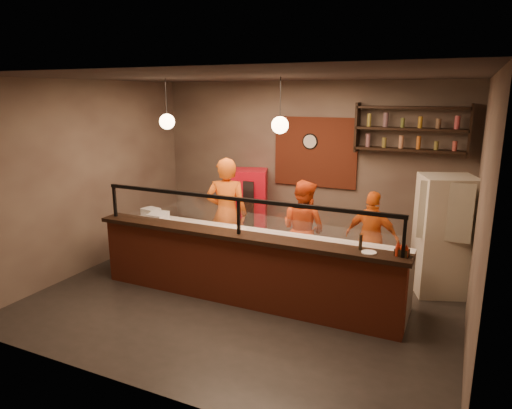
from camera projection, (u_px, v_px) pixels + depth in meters
The scene contains 29 objects.
floor at pixel (248, 295), 6.92m from camera, with size 6.00×6.00×0.00m, color black.
ceiling at pixel (248, 77), 6.16m from camera, with size 6.00×6.00×0.00m, color #342C28.
wall_back at pixel (305, 167), 8.74m from camera, with size 6.00×6.00×0.00m, color #726353.
wall_left at pixel (90, 176), 7.77m from camera, with size 5.00×5.00×0.00m, color #726353.
wall_right at pixel (479, 215), 5.30m from camera, with size 5.00×5.00×0.00m, color #726353.
wall_front at pixel (133, 243), 4.34m from camera, with size 6.00×6.00×0.00m, color #726353.
brick_patch at pixel (315, 152), 8.56m from camera, with size 1.60×0.04×1.30m, color maroon.
service_counter at pixel (239, 271), 6.54m from camera, with size 4.60×0.25×1.00m, color maroon.
counter_ledge at pixel (239, 236), 6.41m from camera, with size 4.70×0.37×0.06m, color black.
worktop_cabinet at pixel (254, 264), 6.99m from camera, with size 4.60×0.75×0.85m, color gray.
worktop at pixel (254, 236), 6.89m from camera, with size 4.60×0.75×0.05m, color white.
sneeze_guard at pixel (239, 213), 6.33m from camera, with size 4.50×0.05×0.52m.
wall_shelving at pixel (411, 129), 7.61m from camera, with size 1.84×0.28×0.85m.
wall_clock at pixel (310, 141), 8.54m from camera, with size 0.30×0.30×0.04m, color black.
pendant_left at pixel (167, 121), 7.10m from camera, with size 0.24×0.24×0.77m.
pendant_right at pixel (280, 125), 6.32m from camera, with size 0.24×0.24×0.77m.
cook_left at pixel (227, 214), 7.79m from camera, with size 0.71×0.46×1.94m, color orange.
cook_mid at pixel (303, 229), 7.45m from camera, with size 0.80×0.62×1.64m, color #D44313.
cook_right at pixel (372, 238), 7.24m from camera, with size 0.88×0.36×1.50m, color orange.
fridge at pixel (444, 235), 6.84m from camera, with size 0.75×0.70×1.81m, color beige.
red_cooler at pixel (250, 208), 9.04m from camera, with size 0.66×0.60×1.53m, color red.
pizza_dough at pixel (230, 230), 7.11m from camera, with size 0.52×0.52×0.01m, color white.
prep_tub_a at pixel (159, 216), 7.69m from camera, with size 0.28×0.22×0.14m, color white.
prep_tub_b at pixel (151, 212), 7.91m from camera, with size 0.28×0.23×0.14m, color silver.
prep_tub_c at pixel (157, 218), 7.54m from camera, with size 0.28×0.22×0.14m, color white.
rolling_pin at pixel (149, 219), 7.63m from camera, with size 0.06×0.06×0.32m, color yellow.
condiment_caddy at pixel (402, 252), 5.54m from camera, with size 0.16×0.12×0.09m, color black.
pepper_mill at pixel (361, 242), 5.74m from camera, with size 0.04×0.04×0.20m, color black.
small_plate at pixel (369, 252), 5.64m from camera, with size 0.19×0.19×0.01m, color white.
Camera 1 is at (2.81, -5.74, 2.99)m, focal length 32.00 mm.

